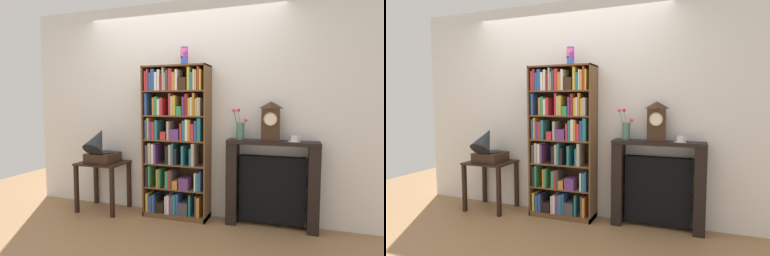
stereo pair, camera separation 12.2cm
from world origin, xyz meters
TOP-DOWN VIEW (x-y plane):
  - ground_plane at (0.00, 0.00)m, footprint 7.45×6.40m
  - wall_back at (0.07, 0.30)m, footprint 4.45×0.08m
  - bookshelf at (-0.01, 0.11)m, footprint 0.80×0.29m
  - cup_stack at (0.10, 0.12)m, footprint 0.09×0.09m
  - side_table_left at (-0.99, 0.03)m, footprint 0.58×0.47m
  - gramophone at (-0.99, -0.03)m, footprint 0.36×0.47m
  - fireplace_mantel at (1.12, 0.16)m, footprint 1.00×0.24m
  - mantel_clock at (1.10, 0.14)m, footprint 0.19×0.14m
  - flower_vase at (0.77, 0.14)m, footprint 0.19×0.15m
  - teacup_with_saucer at (1.35, 0.14)m, footprint 0.14×0.13m

SIDE VIEW (x-z plane):
  - ground_plane at x=0.00m, z-range -0.02..0.00m
  - side_table_left at x=-0.99m, z-range 0.17..0.80m
  - fireplace_mantel at x=1.12m, z-range -0.01..0.97m
  - gramophone at x=-0.99m, z-range 0.58..1.08m
  - bookshelf at x=-0.01m, z-range 0.00..1.83m
  - teacup_with_saucer at x=1.35m, z-range 0.97..1.04m
  - flower_vase at x=0.77m, z-range 0.93..1.28m
  - mantel_clock at x=1.10m, z-range 0.98..1.41m
  - wall_back at x=0.07m, z-range 0.00..2.63m
  - cup_stack at x=0.10m, z-range 1.83..2.05m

